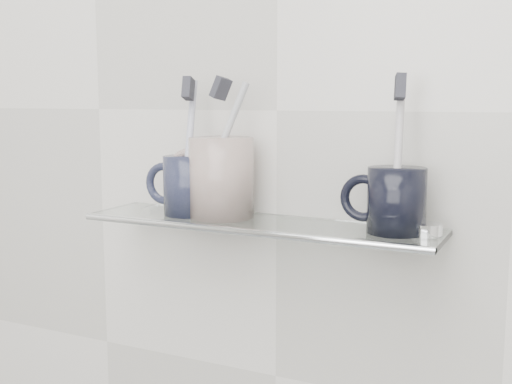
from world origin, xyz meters
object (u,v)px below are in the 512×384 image
Objects in this scene: shelf_glass at (258,224)px; mug_right at (397,200)px; mug_center at (221,178)px; mug_left at (190,185)px.

mug_right reaches higher than shelf_glass.
shelf_glass is 4.42× the size of mug_center.
mug_center is 1.38× the size of mug_right.
mug_center reaches higher than mug_left.
mug_right is (0.25, 0.00, -0.02)m from mug_center.
shelf_glass is 0.12m from mug_left.
mug_left reaches higher than shelf_glass.
mug_center is (0.05, 0.00, 0.01)m from mug_left.
mug_left is at bearing 170.34° from mug_center.
mug_center is at bearing -158.83° from mug_right.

